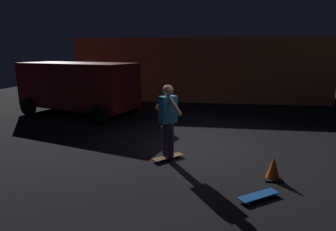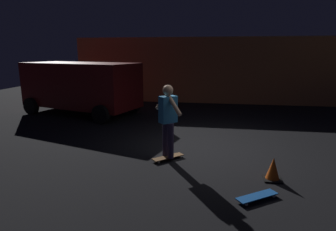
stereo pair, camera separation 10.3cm
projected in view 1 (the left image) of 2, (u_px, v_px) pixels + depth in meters
The scene contains 7 objects.
ground_plane at pixel (217, 151), 7.14m from camera, with size 28.00×28.00×0.00m, color black.
low_building at pixel (200, 68), 15.44m from camera, with size 12.43×4.14×3.13m.
parked_van at pixel (78, 85), 11.11m from camera, with size 4.95×3.31×2.03m.
skateboard_ridden at pixel (168, 157), 6.54m from camera, with size 0.71×0.67×0.07m.
skateboard_spare at pixel (258, 196), 4.79m from camera, with size 0.75×0.61×0.07m.
skater at pixel (168, 116), 6.33m from camera, with size 0.73×0.78×1.67m.
traffic_cone at pixel (273, 169), 5.50m from camera, with size 0.34×0.34×0.46m.
Camera 1 is at (-0.27, -6.88, 2.45)m, focal length 30.12 mm.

